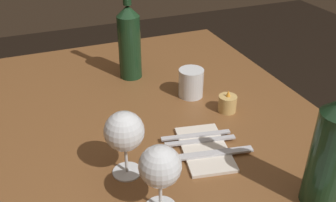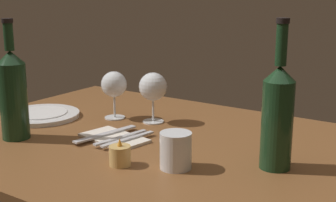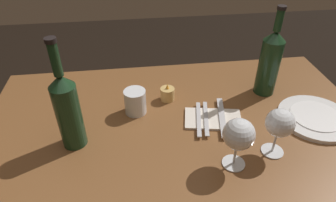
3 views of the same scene
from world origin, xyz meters
name	(u,v)px [view 2 (image 2 of 3)]	position (x,y,z in m)	size (l,w,h in m)	color
dining_table	(160,172)	(0.00, 0.00, 0.65)	(1.30, 0.90, 0.74)	brown
wine_glass_left	(153,88)	(0.12, -0.14, 0.85)	(0.09, 0.09, 0.16)	white
wine_glass_right	(114,85)	(0.25, -0.11, 0.85)	(0.08, 0.08, 0.15)	white
wine_bottle	(278,114)	(-0.33, 0.01, 0.87)	(0.07, 0.07, 0.35)	#19381E
wine_bottle_second	(13,93)	(0.35, 0.20, 0.87)	(0.08, 0.08, 0.33)	#19381E
water_tumbler	(176,152)	(-0.14, 0.14, 0.78)	(0.08, 0.08, 0.09)	white
votive_candle	(120,156)	(-0.02, 0.20, 0.76)	(0.05, 0.05, 0.07)	#DBB266
dinner_plate	(41,115)	(0.46, 0.01, 0.75)	(0.25, 0.25, 0.02)	white
folded_napkin	(114,138)	(0.12, 0.06, 0.74)	(0.21, 0.14, 0.01)	silver
fork_inner	(121,137)	(0.09, 0.06, 0.75)	(0.05, 0.18, 0.00)	silver
fork_outer	(128,139)	(0.07, 0.06, 0.75)	(0.05, 0.18, 0.00)	silver
table_knife	(106,134)	(0.15, 0.06, 0.75)	(0.06, 0.21, 0.00)	silver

